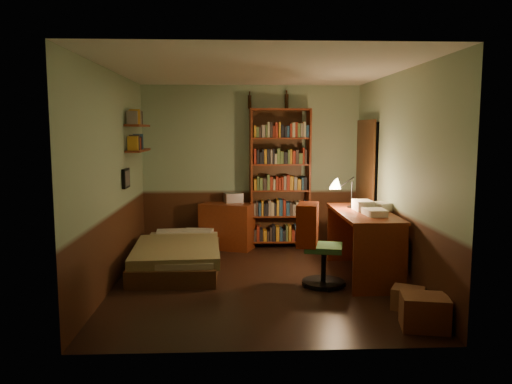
{
  "coord_description": "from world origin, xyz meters",
  "views": [
    {
      "loc": [
        -0.28,
        -6.08,
        1.89
      ],
      "look_at": [
        0.0,
        0.25,
        1.1
      ],
      "focal_mm": 35.0,
      "sensor_mm": 36.0,
      "label": 1
    }
  ],
  "objects_px": {
    "bookshelf": "(280,179)",
    "desk_lamp": "(352,186)",
    "dresser": "(227,226)",
    "desk": "(363,244)",
    "cardboard_box_a": "(424,312)",
    "mini_stereo": "(233,198)",
    "cardboard_box_b": "(408,298)",
    "bed": "(178,246)",
    "office_chair": "(324,241)"
  },
  "relations": [
    {
      "from": "dresser",
      "to": "cardboard_box_b",
      "type": "xyz_separation_m",
      "value": [
        1.96,
        -2.81,
        -0.25
      ]
    },
    {
      "from": "bed",
      "to": "mini_stereo",
      "type": "height_order",
      "value": "mini_stereo"
    },
    {
      "from": "cardboard_box_a",
      "to": "cardboard_box_b",
      "type": "bearing_deg",
      "value": 86.76
    },
    {
      "from": "desk_lamp",
      "to": "office_chair",
      "type": "relative_size",
      "value": 0.53
    },
    {
      "from": "dresser",
      "to": "desk",
      "type": "distance_m",
      "value": 2.39
    },
    {
      "from": "bookshelf",
      "to": "cardboard_box_a",
      "type": "distance_m",
      "value": 3.71
    },
    {
      "from": "mini_stereo",
      "to": "bookshelf",
      "type": "relative_size",
      "value": 0.13
    },
    {
      "from": "dresser",
      "to": "cardboard_box_b",
      "type": "relative_size",
      "value": 2.53
    },
    {
      "from": "desk",
      "to": "desk_lamp",
      "type": "distance_m",
      "value": 0.8
    },
    {
      "from": "bed",
      "to": "desk",
      "type": "xyz_separation_m",
      "value": [
        2.43,
        -0.54,
        0.13
      ]
    },
    {
      "from": "bookshelf",
      "to": "desk_lamp",
      "type": "distance_m",
      "value": 1.6
    },
    {
      "from": "bed",
      "to": "office_chair",
      "type": "xyz_separation_m",
      "value": [
        1.86,
        -0.91,
        0.25
      ]
    },
    {
      "from": "bed",
      "to": "office_chair",
      "type": "bearing_deg",
      "value": -26.51
    },
    {
      "from": "mini_stereo",
      "to": "desk",
      "type": "relative_size",
      "value": 0.18
    },
    {
      "from": "mini_stereo",
      "to": "cardboard_box_b",
      "type": "xyz_separation_m",
      "value": [
        1.85,
        -2.94,
        -0.69
      ]
    },
    {
      "from": "desk_lamp",
      "to": "mini_stereo",
      "type": "bearing_deg",
      "value": 162.16
    },
    {
      "from": "dresser",
      "to": "desk",
      "type": "height_order",
      "value": "desk"
    },
    {
      "from": "bed",
      "to": "dresser",
      "type": "xyz_separation_m",
      "value": [
        0.66,
        1.06,
        0.07
      ]
    },
    {
      "from": "mini_stereo",
      "to": "desk_lamp",
      "type": "xyz_separation_m",
      "value": [
        1.59,
        -1.39,
        0.34
      ]
    },
    {
      "from": "cardboard_box_a",
      "to": "cardboard_box_b",
      "type": "relative_size",
      "value": 1.33
    },
    {
      "from": "bookshelf",
      "to": "cardboard_box_b",
      "type": "distance_m",
      "value": 3.26
    },
    {
      "from": "office_chair",
      "to": "desk",
      "type": "bearing_deg",
      "value": 45.63
    },
    {
      "from": "desk",
      "to": "cardboard_box_b",
      "type": "relative_size",
      "value": 4.89
    },
    {
      "from": "dresser",
      "to": "mini_stereo",
      "type": "height_order",
      "value": "mini_stereo"
    },
    {
      "from": "dresser",
      "to": "mini_stereo",
      "type": "distance_m",
      "value": 0.47
    },
    {
      "from": "desk_lamp",
      "to": "bed",
      "type": "bearing_deg",
      "value": -161.69
    },
    {
      "from": "desk",
      "to": "cardboard_box_a",
      "type": "bearing_deg",
      "value": -85.28
    },
    {
      "from": "bed",
      "to": "bookshelf",
      "type": "distance_m",
      "value": 2.06
    },
    {
      "from": "mini_stereo",
      "to": "cardboard_box_a",
      "type": "relative_size",
      "value": 0.65
    },
    {
      "from": "desk",
      "to": "office_chair",
      "type": "bearing_deg",
      "value": -147.93
    },
    {
      "from": "office_chair",
      "to": "cardboard_box_b",
      "type": "xyz_separation_m",
      "value": [
        0.76,
        -0.84,
        -0.44
      ]
    },
    {
      "from": "desk",
      "to": "cardboard_box_b",
      "type": "distance_m",
      "value": 1.26
    },
    {
      "from": "desk",
      "to": "cardboard_box_a",
      "type": "xyz_separation_m",
      "value": [
        0.15,
        -1.74,
        -0.26
      ]
    },
    {
      "from": "dresser",
      "to": "mini_stereo",
      "type": "xyz_separation_m",
      "value": [
        0.1,
        0.13,
        0.44
      ]
    },
    {
      "from": "desk_lamp",
      "to": "office_chair",
      "type": "distance_m",
      "value": 1.04
    },
    {
      "from": "dresser",
      "to": "desk",
      "type": "relative_size",
      "value": 0.52
    },
    {
      "from": "dresser",
      "to": "desk_lamp",
      "type": "height_order",
      "value": "desk_lamp"
    },
    {
      "from": "dresser",
      "to": "desk_lamp",
      "type": "xyz_separation_m",
      "value": [
        1.7,
        -1.26,
        0.78
      ]
    },
    {
      "from": "desk_lamp",
      "to": "office_chair",
      "type": "xyz_separation_m",
      "value": [
        -0.5,
        -0.7,
        -0.59
      ]
    },
    {
      "from": "dresser",
      "to": "bookshelf",
      "type": "xyz_separation_m",
      "value": [
        0.85,
        0.09,
        0.75
      ]
    },
    {
      "from": "cardboard_box_a",
      "to": "mini_stereo",
      "type": "bearing_deg",
      "value": 117.74
    },
    {
      "from": "dresser",
      "to": "cardboard_box_b",
      "type": "distance_m",
      "value": 3.43
    },
    {
      "from": "dresser",
      "to": "office_chair",
      "type": "bearing_deg",
      "value": -38.25
    },
    {
      "from": "bed",
      "to": "desk",
      "type": "distance_m",
      "value": 2.5
    },
    {
      "from": "office_chair",
      "to": "cardboard_box_b",
      "type": "bearing_deg",
      "value": -34.84
    },
    {
      "from": "cardboard_box_a",
      "to": "cardboard_box_b",
      "type": "height_order",
      "value": "cardboard_box_a"
    },
    {
      "from": "cardboard_box_a",
      "to": "office_chair",
      "type": "bearing_deg",
      "value": 117.88
    },
    {
      "from": "desk_lamp",
      "to": "cardboard_box_a",
      "type": "height_order",
      "value": "desk_lamp"
    },
    {
      "from": "office_chair",
      "to": "cardboard_box_b",
      "type": "distance_m",
      "value": 1.21
    },
    {
      "from": "bed",
      "to": "cardboard_box_b",
      "type": "height_order",
      "value": "bed"
    }
  ]
}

